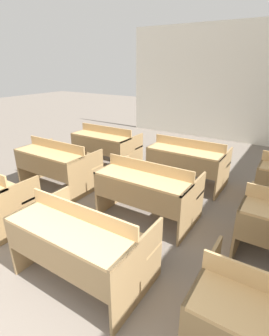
# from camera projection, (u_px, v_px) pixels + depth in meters

# --- Properties ---
(wall_back) EXTENTS (6.48, 0.06, 3.05)m
(wall_back) POSITION_uv_depth(u_px,v_px,m) (242.00, 85.00, 6.80)
(wall_back) COLOR white
(wall_back) RESTS_ON ground_plane
(bench_front_center) EXTENTS (1.28, 0.83, 0.84)m
(bench_front_center) POSITION_uv_depth(u_px,v_px,m) (82.00, 240.00, 2.52)
(bench_front_center) COLOR #9A7B51
(bench_front_center) RESTS_ON ground_plane
(bench_second_left) EXTENTS (1.28, 0.83, 0.84)m
(bench_second_left) POSITION_uv_depth(u_px,v_px,m) (57.00, 162.00, 4.51)
(bench_second_left) COLOR #93744A
(bench_second_left) RESTS_ON ground_plane
(bench_second_center) EXTENTS (1.28, 0.83, 0.84)m
(bench_second_center) POSITION_uv_depth(u_px,v_px,m) (148.00, 188.00, 3.57)
(bench_second_center) COLOR #97784E
(bench_second_center) RESTS_ON ground_plane
(bench_third_left) EXTENTS (1.28, 0.83, 0.84)m
(bench_third_left) POSITION_uv_depth(u_px,v_px,m) (106.00, 144.00, 5.53)
(bench_third_left) COLOR olive
(bench_third_left) RESTS_ON ground_plane
(bench_third_center) EXTENTS (1.28, 0.83, 0.84)m
(bench_third_center) POSITION_uv_depth(u_px,v_px,m) (188.00, 160.00, 4.61)
(bench_third_center) COLOR #98794F
(bench_third_center) RESTS_ON ground_plane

